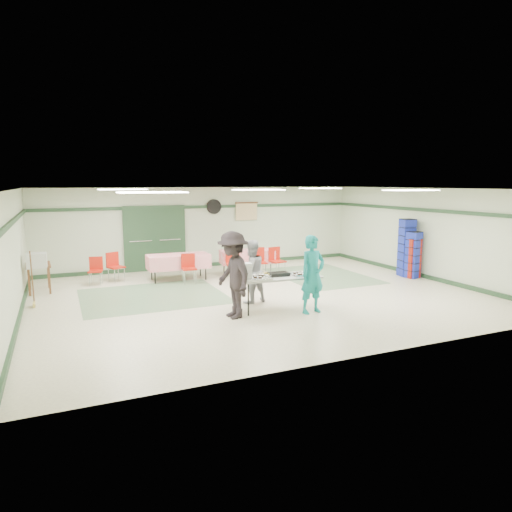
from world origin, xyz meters
name	(u,v)px	position (x,y,z in m)	size (l,w,h in m)	color
floor	(259,295)	(0.00, 0.00, 0.00)	(11.00, 11.00, 0.00)	beige
ceiling	(259,189)	(0.00, 0.00, 2.70)	(11.00, 11.00, 0.00)	silver
wall_back	(205,227)	(0.00, 4.50, 1.35)	(11.00, 11.00, 0.00)	#B4BEA2
wall_front	(371,276)	(0.00, -4.50, 1.35)	(11.00, 11.00, 0.00)	#B4BEA2
wall_left	(12,257)	(-5.50, 0.00, 1.35)	(9.00, 9.00, 0.00)	#B4BEA2
wall_right	(426,233)	(5.50, 0.00, 1.35)	(9.00, 9.00, 0.00)	#B4BEA2
trim_back	(205,207)	(0.00, 4.47, 2.05)	(11.00, 0.06, 0.10)	#213D24
baseboard_back	(206,265)	(0.00, 4.47, 0.06)	(11.00, 0.06, 0.12)	#213D24
trim_left	(11,223)	(-5.47, 0.00, 2.05)	(9.00, 0.06, 0.10)	#213D24
baseboard_left	(19,318)	(-5.47, 0.00, 0.06)	(9.00, 0.06, 0.12)	#213D24
trim_right	(427,210)	(5.47, 0.00, 2.05)	(9.00, 0.06, 0.10)	#213D24
baseboard_right	(423,276)	(5.47, 0.00, 0.06)	(9.00, 0.06, 0.12)	#213D24
green_patch_a	(153,296)	(-2.50, 1.00, 0.00)	(3.50, 3.00, 0.01)	slate
green_patch_b	(321,276)	(2.80, 1.50, 0.00)	(2.50, 3.50, 0.01)	slate
double_door_left	(140,239)	(-2.20, 4.44, 1.05)	(0.90, 0.06, 2.10)	#979A97
double_door_right	(170,238)	(-1.25, 4.44, 1.05)	(0.90, 0.06, 2.10)	#979A97
door_frame	(155,239)	(-1.73, 4.42, 1.05)	(2.00, 0.03, 2.15)	#213D24
wall_fan	(214,207)	(0.30, 4.44, 2.05)	(0.50, 0.50, 0.10)	black
scroll_banner	(246,212)	(1.50, 4.44, 1.85)	(0.80, 0.02, 0.60)	#DDC38A
serving_table	(278,278)	(-0.10, -1.33, 0.72)	(1.95, 0.89, 0.76)	#BBBBB6
sheet_tray_right	(303,274)	(0.49, -1.43, 0.77)	(0.55, 0.41, 0.02)	silver
sheet_tray_mid	(271,275)	(-0.20, -1.17, 0.77)	(0.55, 0.42, 0.02)	silver
sheet_tray_left	(257,279)	(-0.69, -1.45, 0.77)	(0.59, 0.44, 0.02)	silver
baking_pan	(279,274)	(-0.07, -1.29, 0.80)	(0.45, 0.28, 0.08)	black
foam_box_stack	(245,271)	(-0.89, -1.27, 0.93)	(0.25, 0.23, 0.35)	white
volunteer_teal	(313,274)	(0.45, -1.90, 0.86)	(0.63, 0.41, 1.73)	teal
volunteer_grey	(251,271)	(-0.44, -0.56, 0.76)	(0.74, 0.57, 1.52)	#9A9A9F
volunteer_dark	(233,275)	(-1.28, -1.55, 0.93)	(1.20, 0.69, 1.85)	black
dining_table_a	(247,256)	(0.79, 2.68, 0.57)	(1.75, 0.99, 0.77)	red
dining_table_b	(178,261)	(-1.41, 2.68, 0.57)	(1.81, 0.84, 0.77)	red
chair_a	(258,259)	(0.93, 2.12, 0.55)	(0.48, 0.48, 0.90)	#B7260E
chair_b	(233,261)	(0.11, 2.12, 0.56)	(0.51, 0.51, 0.92)	#B7260E
chair_c	(276,258)	(1.53, 2.12, 0.54)	(0.47, 0.47, 0.88)	#B7260E
chair_d	(189,265)	(-1.25, 2.11, 0.52)	(0.43, 0.43, 0.85)	#B7260E
chair_loose_a	(114,264)	(-3.18, 3.16, 0.53)	(0.53, 0.53, 0.86)	#B7260E
chair_loose_b	(96,268)	(-3.70, 2.95, 0.48)	(0.44, 0.45, 0.79)	#B7260E
crate_stack_blue_a	(413,255)	(5.15, 0.12, 0.70)	(0.36, 0.36, 1.41)	#1B27A3
crate_stack_red	(412,258)	(5.15, 0.15, 0.60)	(0.37, 0.37, 1.20)	maroon
crate_stack_blue_b	(406,248)	(5.15, 0.43, 0.88)	(0.39, 0.39, 1.77)	#1B27A3
printer_table	(38,268)	(-5.15, 2.67, 0.64)	(0.63, 0.94, 0.74)	brown
office_printer	(37,260)	(-5.15, 2.12, 0.93)	(0.46, 0.41, 0.37)	#B6B6B1
broom	(32,278)	(-5.23, 1.11, 0.68)	(0.03, 0.03, 1.30)	brown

